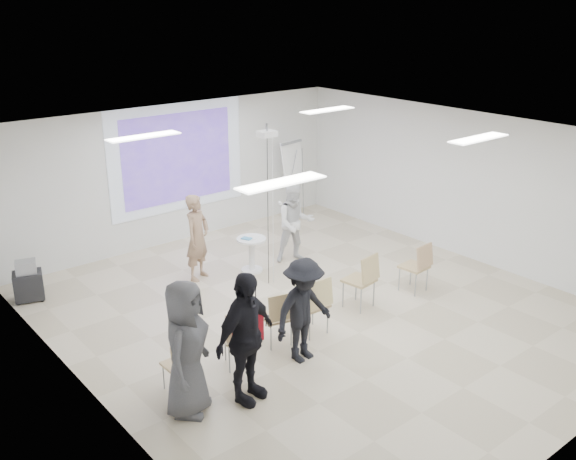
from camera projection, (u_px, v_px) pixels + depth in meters
floor at (318, 313)px, 11.02m from camera, size 8.00×9.00×0.10m
ceiling at (321, 135)px, 9.96m from camera, size 8.00×9.00×0.10m
wall_back at (177, 173)px, 13.79m from camera, size 8.00×0.10×3.00m
wall_left at (81, 298)px, 8.07m from camera, size 0.10×9.00×3.00m
wall_right at (468, 185)px, 12.91m from camera, size 0.10×9.00×3.00m
projection_halo at (178, 158)px, 13.62m from camera, size 3.20×0.01×2.30m
projection_image at (178, 158)px, 13.61m from camera, size 2.60×0.01×1.90m
pedestal_table at (252, 252)px, 12.46m from camera, size 0.75×0.75×0.71m
player_left at (197, 232)px, 11.96m from camera, size 0.82×0.72×1.88m
player_right at (295, 219)px, 12.79m from camera, size 1.07×0.98×1.79m
controller_left at (197, 211)px, 12.15m from camera, size 0.09×0.13×0.04m
controller_right at (280, 203)px, 12.76m from camera, size 0.09×0.13×0.04m
chair_far_left at (180, 362)px, 8.59m from camera, size 0.38×0.40×0.79m
chair_left_mid at (240, 334)px, 9.13m from camera, size 0.59×0.61×0.93m
chair_left_inner at (279, 314)px, 9.73m from camera, size 0.52×0.54×0.90m
chair_center at (315, 301)px, 10.04m from camera, size 0.48×0.51×0.98m
chair_right_inner at (363, 277)px, 10.89m from camera, size 0.54×0.57×1.00m
chair_right_far at (418, 264)px, 11.51m from camera, size 0.48×0.51×0.95m
red_jacket at (247, 327)px, 8.98m from camera, size 0.45×0.28×0.43m
laptop at (276, 315)px, 9.83m from camera, size 0.38×0.31×0.03m
audience_left at (245, 329)px, 8.24m from camera, size 1.37×1.02×2.10m
audience_mid at (304, 304)px, 9.24m from camera, size 1.22×0.72×1.81m
audience_outer at (186, 341)px, 8.01m from camera, size 1.19×1.14×2.05m
flipchart_easel at (292, 162)px, 15.14m from camera, size 0.81×0.62×1.89m
av_cart at (28, 282)px, 11.29m from camera, size 0.59×0.52×0.74m
ceiling_projector at (267, 141)px, 11.22m from camera, size 0.30×0.25×3.00m
fluor_panel_nw at (144, 136)px, 10.24m from camera, size 1.20×0.30×0.02m
fluor_panel_ne at (327, 110)px, 12.63m from camera, size 1.20×0.30×0.02m
fluor_panel_sw at (281, 182)px, 7.70m from camera, size 1.20×0.30×0.02m
fluor_panel_se at (479, 138)px, 10.09m from camera, size 1.20×0.30×0.02m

